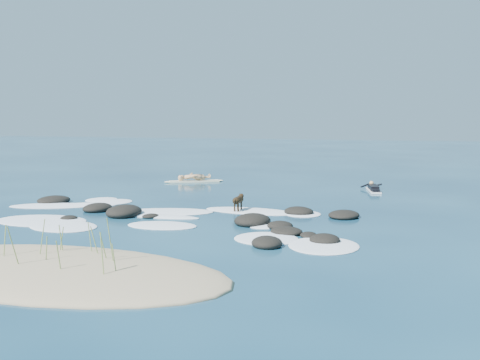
% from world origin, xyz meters
% --- Properties ---
extents(ground, '(160.00, 160.00, 0.00)m').
position_xyz_m(ground, '(0.00, 0.00, 0.00)').
color(ground, '#0A2642').
rests_on(ground, ground).
extents(sand_dune, '(9.00, 4.40, 0.60)m').
position_xyz_m(sand_dune, '(0.00, -8.20, 0.00)').
color(sand_dune, '#9E8966').
rests_on(sand_dune, ground).
extents(dune_grass, '(4.02, 2.03, 1.18)m').
position_xyz_m(dune_grass, '(0.04, -8.06, 0.57)').
color(dune_grass, olive).
rests_on(dune_grass, ground).
extents(reef_rocks, '(13.88, 6.66, 0.53)m').
position_xyz_m(reef_rocks, '(0.47, -0.82, 0.10)').
color(reef_rocks, black).
rests_on(reef_rocks, ground).
extents(breaking_foam, '(14.81, 7.72, 0.12)m').
position_xyz_m(breaking_foam, '(-1.14, -1.04, 0.01)').
color(breaking_foam, white).
rests_on(breaking_foam, ground).
extents(standing_surfer_rig, '(3.08, 2.09, 1.95)m').
position_xyz_m(standing_surfer_rig, '(-4.09, 9.74, 0.77)').
color(standing_surfer_rig, '#F4EDC3').
rests_on(standing_surfer_rig, ground).
extents(paddling_surfer_rig, '(1.19, 2.47, 0.43)m').
position_xyz_m(paddling_surfer_rig, '(6.02, 8.93, 0.15)').
color(paddling_surfer_rig, white).
rests_on(paddling_surfer_rig, ground).
extents(dog, '(0.28, 1.10, 0.70)m').
position_xyz_m(dog, '(1.51, 1.05, 0.46)').
color(dog, black).
rests_on(dog, ground).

